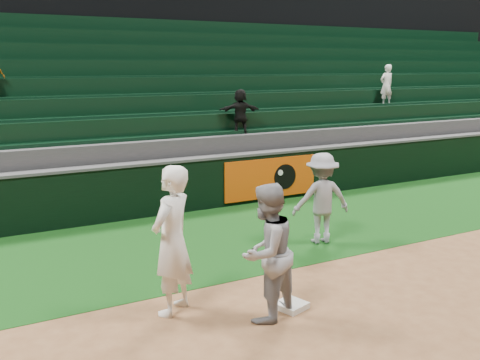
% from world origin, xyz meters
% --- Properties ---
extents(ground, '(70.00, 70.00, 0.00)m').
position_xyz_m(ground, '(0.00, 0.00, 0.00)').
color(ground, brown).
rests_on(ground, ground).
extents(foul_grass, '(36.00, 4.20, 0.01)m').
position_xyz_m(foul_grass, '(0.00, 3.00, 0.00)').
color(foul_grass, '#0D350F').
rests_on(foul_grass, ground).
extents(first_base, '(0.48, 0.48, 0.09)m').
position_xyz_m(first_base, '(0.08, -0.33, 0.04)').
color(first_base, white).
rests_on(first_base, ground).
extents(first_baseman, '(0.91, 0.85, 2.08)m').
position_xyz_m(first_baseman, '(-1.42, 0.36, 1.04)').
color(first_baseman, white).
rests_on(first_baseman, ground).
extents(baserunner, '(1.12, 1.02, 1.87)m').
position_xyz_m(baserunner, '(-0.39, -0.41, 0.94)').
color(baserunner, gray).
rests_on(baserunner, ground).
extents(base_coach, '(1.26, 0.91, 1.75)m').
position_xyz_m(base_coach, '(2.17, 1.81, 0.88)').
color(base_coach, gray).
rests_on(base_coach, foul_grass).
extents(field_wall, '(36.00, 0.45, 1.25)m').
position_xyz_m(field_wall, '(0.03, 5.20, 0.63)').
color(field_wall, black).
rests_on(field_wall, ground).
extents(stadium_seating, '(36.00, 5.95, 4.85)m').
position_xyz_m(stadium_seating, '(-0.00, 8.97, 1.70)').
color(stadium_seating, '#333335').
rests_on(stadium_seating, ground).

